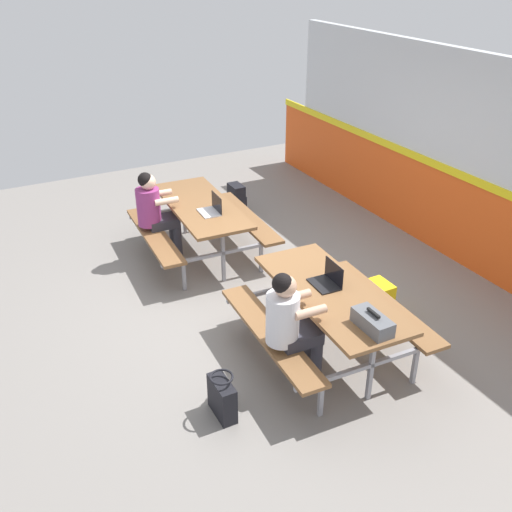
{
  "coord_description": "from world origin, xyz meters",
  "views": [
    {
      "loc": [
        5.06,
        -2.65,
        3.65
      ],
      "look_at": [
        0.0,
        0.01,
        0.55
      ],
      "focal_mm": 40.16,
      "sensor_mm": 36.0,
      "label": 1
    }
  ],
  "objects": [
    {
      "name": "accent_backdrop",
      "position": [
        0.0,
        2.79,
        1.25
      ],
      "size": [
        8.0,
        0.14,
        2.6
      ],
      "color": "#E55119",
      "rests_on": "ground"
    },
    {
      "name": "toolbox_grey",
      "position": [
        1.94,
        0.12,
        0.81
      ],
      "size": [
        0.4,
        0.18,
        0.18
      ],
      "color": "#595B60",
      "rests_on": "picnic_table_right"
    },
    {
      "name": "picnic_table_left",
      "position": [
        -1.26,
        -0.14,
        0.57
      ],
      "size": [
        1.88,
        1.63,
        0.74
      ],
      "color": "brown",
      "rests_on": "ground"
    },
    {
      "name": "student_nearer",
      "position": [
        -1.46,
        -0.69,
        0.71
      ],
      "size": [
        0.37,
        0.53,
        1.21
      ],
      "color": "#2D2D38",
      "rests_on": "ground"
    },
    {
      "name": "laptop_silver",
      "position": [
        -0.95,
        -0.12,
        0.79
      ],
      "size": [
        0.33,
        0.24,
        0.22
      ],
      "color": "silver",
      "rests_on": "picnic_table_left"
    },
    {
      "name": "backpack_dark",
      "position": [
        -2.34,
        0.9,
        0.22
      ],
      "size": [
        0.3,
        0.22,
        0.44
      ],
      "color": "black",
      "rests_on": "ground"
    },
    {
      "name": "tote_bag_bright",
      "position": [
        1.57,
        -1.15,
        0.19
      ],
      "size": [
        0.34,
        0.21,
        0.43
      ],
      "color": "black",
      "rests_on": "ground"
    },
    {
      "name": "ground_plane",
      "position": [
        0.0,
        0.0,
        -0.01
      ],
      "size": [
        10.0,
        10.0,
        0.02
      ],
      "primitive_type": "cube",
      "color": "gray"
    },
    {
      "name": "satchel_spare",
      "position": [
        0.99,
        1.03,
        0.22
      ],
      "size": [
        0.3,
        0.22,
        0.44
      ],
      "color": "yellow",
      "rests_on": "ground"
    },
    {
      "name": "picnic_table_right",
      "position": [
        1.26,
        0.15,
        0.57
      ],
      "size": [
        1.88,
        1.63,
        0.74
      ],
      "color": "brown",
      "rests_on": "ground"
    },
    {
      "name": "student_further",
      "position": [
        1.47,
        -0.42,
        0.71
      ],
      "size": [
        0.37,
        0.53,
        1.21
      ],
      "color": "#2D2D38",
      "rests_on": "ground"
    },
    {
      "name": "laptop_dark",
      "position": [
        1.15,
        0.19,
        0.79
      ],
      "size": [
        0.33,
        0.24,
        0.22
      ],
      "color": "black",
      "rests_on": "picnic_table_right"
    }
  ]
}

